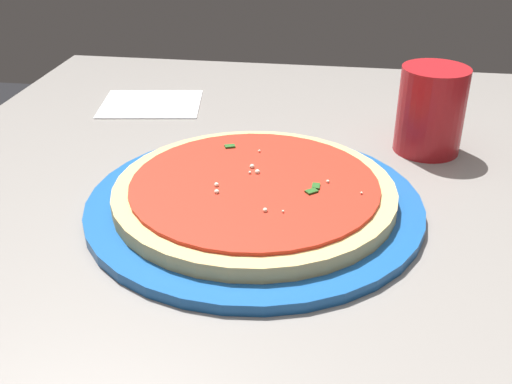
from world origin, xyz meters
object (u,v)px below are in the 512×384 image
at_px(serving_plate, 256,204).
at_px(napkin_folded_right, 151,104).
at_px(cup_tall_drink, 431,110).
at_px(pizza, 256,191).

height_order(serving_plate, napkin_folded_right, serving_plate).
bearing_deg(napkin_folded_right, cup_tall_drink, 74.67).
distance_m(serving_plate, pizza, 0.02).
bearing_deg(cup_tall_drink, napkin_folded_right, -105.33).
distance_m(cup_tall_drink, napkin_folded_right, 0.41).
distance_m(pizza, cup_tall_drink, 0.27).
bearing_deg(serving_plate, cup_tall_drink, 133.20).
bearing_deg(pizza, napkin_folded_right, -144.77).
xyz_separation_m(serving_plate, cup_tall_drink, (-0.18, 0.19, 0.05)).
relative_size(pizza, napkin_folded_right, 2.00).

